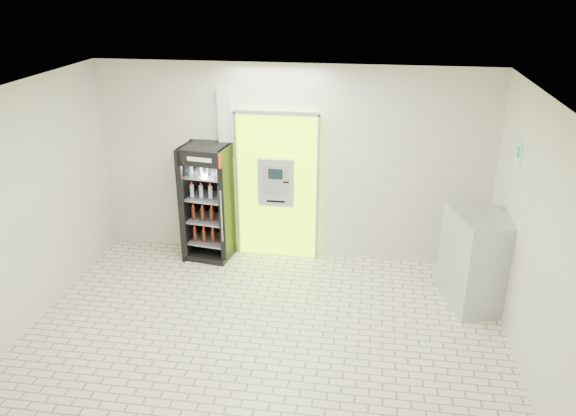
# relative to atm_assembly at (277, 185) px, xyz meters

# --- Properties ---
(ground) EXTENTS (6.00, 6.00, 0.00)m
(ground) POSITION_rel_atm_assembly_xyz_m (0.20, -2.41, -1.17)
(ground) COLOR beige
(ground) RESTS_ON ground
(room_shell) EXTENTS (6.00, 6.00, 6.00)m
(room_shell) POSITION_rel_atm_assembly_xyz_m (0.20, -2.41, 0.67)
(room_shell) COLOR beige
(room_shell) RESTS_ON ground
(atm_assembly) EXTENTS (1.30, 0.24, 2.33)m
(atm_assembly) POSITION_rel_atm_assembly_xyz_m (0.00, 0.00, 0.00)
(atm_assembly) COLOR #93EE00
(atm_assembly) RESTS_ON ground
(pillar) EXTENTS (0.22, 0.11, 2.60)m
(pillar) POSITION_rel_atm_assembly_xyz_m (-0.78, 0.04, 0.13)
(pillar) COLOR silver
(pillar) RESTS_ON ground
(beverage_cooler) EXTENTS (0.76, 0.71, 1.82)m
(beverage_cooler) POSITION_rel_atm_assembly_xyz_m (-1.04, -0.22, -0.30)
(beverage_cooler) COLOR black
(beverage_cooler) RESTS_ON ground
(steel_cabinet) EXTENTS (0.89, 1.11, 1.31)m
(steel_cabinet) POSITION_rel_atm_assembly_xyz_m (2.86, -1.03, -0.52)
(steel_cabinet) COLOR #ABAEB3
(steel_cabinet) RESTS_ON ground
(exit_sign) EXTENTS (0.02, 0.22, 0.26)m
(exit_sign) POSITION_rel_atm_assembly_xyz_m (3.19, -1.01, 0.95)
(exit_sign) COLOR white
(exit_sign) RESTS_ON room_shell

